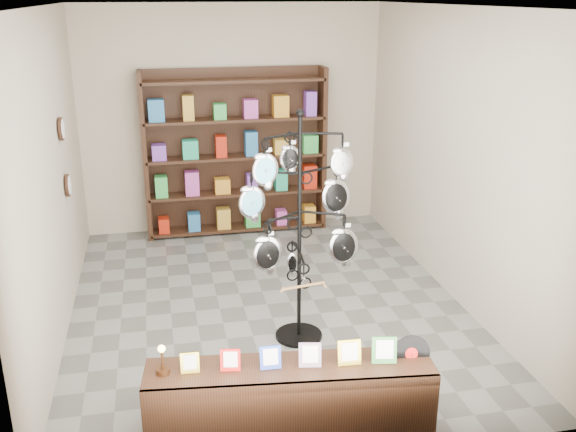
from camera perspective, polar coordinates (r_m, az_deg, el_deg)
ground at (r=6.84m, az=-1.88°, el=-7.84°), size 5.00×5.00×0.00m
room_envelope at (r=6.22m, az=-2.07°, el=7.51°), size 5.00×5.00×5.00m
display_tree at (r=5.72m, az=1.04°, el=0.36°), size 1.12×0.98×2.19m
front_shelf at (r=4.97m, az=0.20°, el=-15.77°), size 2.17×0.68×0.75m
back_shelving at (r=8.62m, az=-4.67°, el=5.19°), size 2.42×0.36×2.20m
wall_clocks at (r=7.05m, az=-19.25°, el=4.93°), size 0.03×0.24×0.84m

